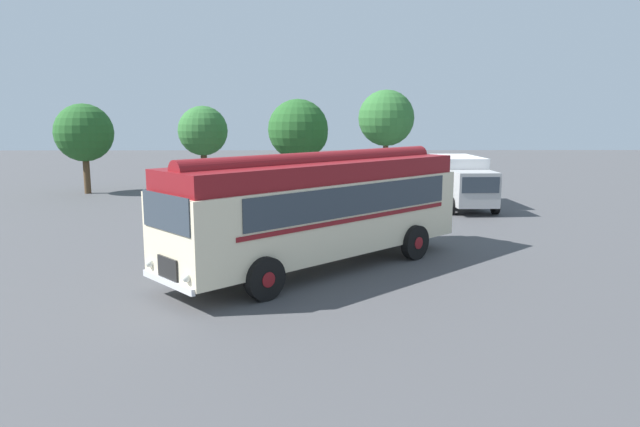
% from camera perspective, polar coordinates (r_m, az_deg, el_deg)
% --- Properties ---
extents(ground_plane, '(120.00, 120.00, 0.00)m').
position_cam_1_polar(ground_plane, '(17.17, -2.72, -5.52)').
color(ground_plane, '#474749').
extents(vintage_bus, '(9.10, 8.60, 3.49)m').
position_cam_1_polar(vintage_bus, '(16.85, 0.03, 0.79)').
color(vintage_bus, beige).
rests_on(vintage_bus, ground).
extents(car_near_left, '(2.00, 4.22, 1.66)m').
position_cam_1_polar(car_near_left, '(28.67, -8.25, 2.28)').
color(car_near_left, maroon).
rests_on(car_near_left, ground).
extents(car_mid_left, '(2.26, 4.34, 1.66)m').
position_cam_1_polar(car_mid_left, '(28.03, -2.99, 2.20)').
color(car_mid_left, '#4C5156').
rests_on(car_mid_left, ground).
extents(car_mid_right, '(2.16, 4.30, 1.66)m').
position_cam_1_polar(car_mid_right, '(27.98, 2.97, 2.18)').
color(car_mid_right, '#4C5156').
rests_on(car_mid_right, ground).
extents(car_far_right, '(2.19, 4.31, 1.66)m').
position_cam_1_polar(car_far_right, '(28.26, 7.85, 2.18)').
color(car_far_right, '#B7BABF').
rests_on(car_far_right, ground).
extents(box_van, '(2.46, 5.82, 2.50)m').
position_cam_1_polar(box_van, '(29.28, 13.91, 3.26)').
color(box_van, silver).
rests_on(box_van, ground).
extents(tree_far_left, '(3.35, 3.35, 5.24)m').
position_cam_1_polar(tree_far_left, '(36.10, -22.64, 7.39)').
color(tree_far_left, '#4C3823').
rests_on(tree_far_left, ground).
extents(tree_left_of_centre, '(2.98, 2.98, 5.13)m').
position_cam_1_polar(tree_left_of_centre, '(35.30, -11.70, 8.20)').
color(tree_left_of_centre, '#4C3823').
rests_on(tree_left_of_centre, ground).
extents(tree_centre, '(3.66, 3.66, 5.54)m').
position_cam_1_polar(tree_centre, '(34.92, -1.99, 8.27)').
color(tree_centre, '#4C3823').
rests_on(tree_centre, ground).
extents(tree_right_of_centre, '(3.24, 3.24, 6.02)m').
position_cam_1_polar(tree_right_of_centre, '(33.78, 6.62, 9.45)').
color(tree_right_of_centre, '#4C3823').
rests_on(tree_right_of_centre, ground).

